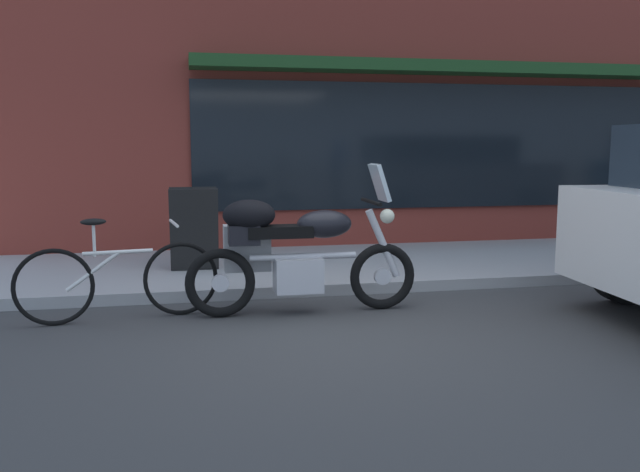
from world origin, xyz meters
TOP-DOWN VIEW (x-y plane):
  - ground_plane at (0.00, 0.00)m, footprint 80.00×80.00m
  - storefront_building at (5.11, 4.09)m, footprint 18.23×0.90m
  - touring_motorcycle at (-0.42, 0.65)m, footprint 2.18×0.67m
  - parked_bicycle at (-1.97, 0.70)m, footprint 1.77×0.48m
  - sandwich_board_sign at (-1.27, 2.39)m, footprint 0.55×0.42m

SIDE VIEW (x-z plane):
  - ground_plane at x=0.00m, z-range 0.00..0.00m
  - parked_bicycle at x=-1.97m, z-range -0.09..0.84m
  - sandwich_board_sign at x=-1.27m, z-range 0.12..1.08m
  - touring_motorcycle at x=-0.42m, z-range -0.09..1.30m
  - storefront_building at x=5.11m, z-range -0.05..5.46m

